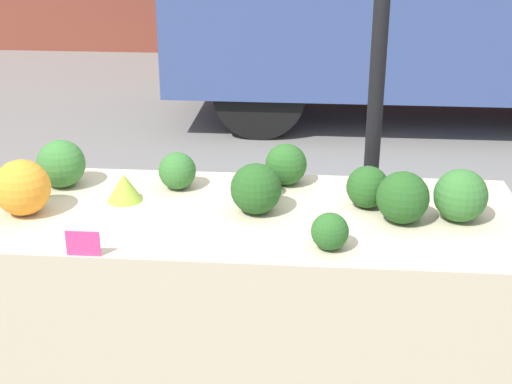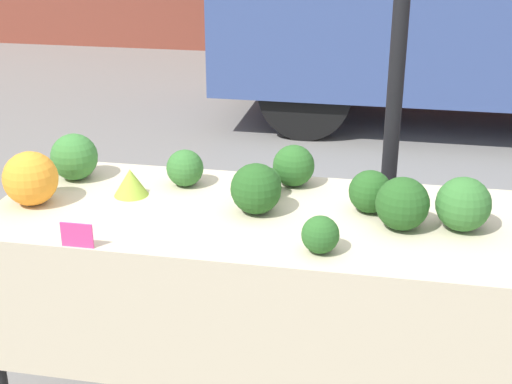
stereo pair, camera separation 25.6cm
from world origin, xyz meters
name	(u,v)px [view 1 (the left image)]	position (x,y,z in m)	size (l,w,h in m)	color
tent_pole	(376,101)	(0.47, 0.73, 1.14)	(0.07, 0.07, 2.29)	black
market_table	(254,250)	(0.00, -0.07, 0.79)	(1.95, 0.80, 0.91)	beige
orange_cauliflower	(22,188)	(-0.84, -0.08, 1.01)	(0.20, 0.20, 0.20)	orange
romanesco_head	(124,187)	(-0.50, 0.07, 0.96)	(0.13, 0.13, 0.11)	#93B238
broccoli_head_0	(403,198)	(0.52, -0.04, 1.00)	(0.19, 0.19, 0.19)	#23511E
broccoli_head_1	(330,231)	(0.26, -0.27, 0.97)	(0.12, 0.12, 0.12)	#285B23
broccoli_head_2	(177,171)	(-0.33, 0.21, 0.98)	(0.15, 0.15, 0.15)	#336B2D
broccoli_head_3	(368,187)	(0.40, 0.09, 0.99)	(0.16, 0.16, 0.16)	#23511E
broccoli_head_4	(286,164)	(0.09, 0.29, 0.99)	(0.17, 0.17, 0.17)	#285B23
broccoli_head_5	(461,195)	(0.72, -0.01, 1.00)	(0.19, 0.19, 0.19)	#336B2D
broccoli_head_6	(255,189)	(0.00, 0.00, 1.00)	(0.19, 0.19, 0.19)	#23511E
broccoli_head_7	(61,164)	(-0.79, 0.19, 1.00)	(0.19, 0.19, 0.19)	#387533
broccoli_head_8	(262,182)	(0.01, 0.16, 0.97)	(0.12, 0.12, 0.12)	#285B23
price_sign	(83,244)	(-0.52, -0.39, 0.95)	(0.11, 0.01, 0.09)	#E53D84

